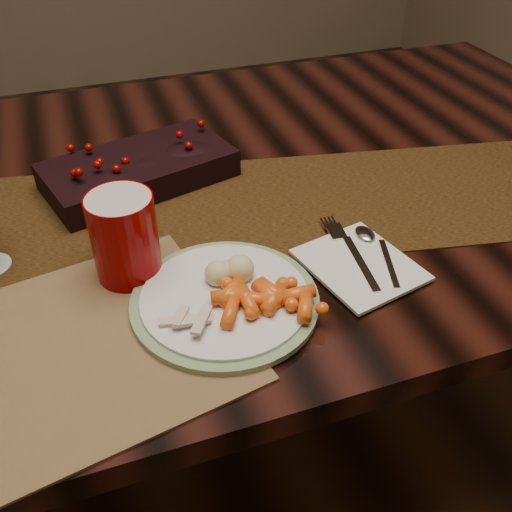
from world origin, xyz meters
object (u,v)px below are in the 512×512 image
object	(u,v)px
mashed_potatoes	(222,262)
turkey_shreds	(193,316)
napkin	(360,265)
red_cup	(125,237)
centerpiece	(138,166)
placemat_main	(52,359)
dinner_plate	(225,299)
baby_carrots	(259,296)
dining_table	(212,333)

from	to	relation	value
mashed_potatoes	turkey_shreds	world-z (taller)	mashed_potatoes
napkin	red_cup	distance (m)	0.33
centerpiece	red_cup	xyz separation A→B (m)	(-0.06, -0.24, 0.03)
placemat_main	mashed_potatoes	size ratio (longest dim) A/B	5.97
turkey_shreds	red_cup	distance (m)	0.15
dinner_plate	red_cup	size ratio (longest dim) A/B	2.02
red_cup	mashed_potatoes	bearing A→B (deg)	-28.21
mashed_potatoes	napkin	bearing A→B (deg)	-9.10
centerpiece	baby_carrots	bearing A→B (deg)	-76.98
baby_carrots	red_cup	xyz separation A→B (m)	(-0.14, 0.13, 0.04)
dining_table	baby_carrots	distance (m)	0.53
dinner_plate	dining_table	bearing A→B (deg)	80.48
dining_table	mashed_potatoes	bearing A→B (deg)	-98.96
dining_table	mashed_potatoes	size ratio (longest dim) A/B	24.51
placemat_main	dinner_plate	size ratio (longest dim) A/B	1.77
centerpiece	napkin	bearing A→B (deg)	-53.22
turkey_shreds	napkin	xyz separation A→B (m)	(0.25, 0.04, -0.02)
mashed_potatoes	red_cup	xyz separation A→B (m)	(-0.12, 0.06, 0.03)
dining_table	placemat_main	world-z (taller)	placemat_main
baby_carrots	napkin	distance (m)	0.17
napkin	mashed_potatoes	bearing A→B (deg)	158.21
dinner_plate	turkey_shreds	distance (m)	0.06
dining_table	turkey_shreds	xyz separation A→B (m)	(-0.10, -0.35, 0.40)
dining_table	centerpiece	size ratio (longest dim) A/B	5.74
centerpiece	turkey_shreds	xyz separation A→B (m)	(-0.00, -0.38, -0.01)
turkey_shreds	dining_table	bearing A→B (deg)	73.50
baby_carrots	turkey_shreds	xyz separation A→B (m)	(-0.09, -0.01, -0.00)
placemat_main	red_cup	bearing A→B (deg)	37.21
napkin	baby_carrots	bearing A→B (deg)	-179.38
dining_table	napkin	bearing A→B (deg)	-63.42
centerpiece	napkin	size ratio (longest dim) A/B	1.98
placemat_main	mashed_potatoes	world-z (taller)	mashed_potatoes
centerpiece	red_cup	size ratio (longest dim) A/B	2.55
centerpiece	napkin	world-z (taller)	centerpiece
dining_table	dinner_plate	bearing A→B (deg)	-99.52
baby_carrots	red_cup	bearing A→B (deg)	137.52
dining_table	red_cup	bearing A→B (deg)	-127.45
dinner_plate	red_cup	xyz separation A→B (m)	(-0.11, 0.10, 0.05)
dining_table	placemat_main	size ratio (longest dim) A/B	4.11
napkin	red_cup	xyz separation A→B (m)	(-0.31, 0.09, 0.06)
placemat_main	napkin	size ratio (longest dim) A/B	2.77
baby_carrots	napkin	world-z (taller)	baby_carrots
mashed_potatoes	dining_table	bearing A→B (deg)	81.04
dinner_plate	red_cup	distance (m)	0.16
red_cup	centerpiece	bearing A→B (deg)	76.71
mashed_potatoes	red_cup	size ratio (longest dim) A/B	0.60
dinner_plate	napkin	world-z (taller)	dinner_plate
dining_table	red_cup	size ratio (longest dim) A/B	14.62
baby_carrots	mashed_potatoes	distance (m)	0.08
dinner_plate	baby_carrots	world-z (taller)	baby_carrots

